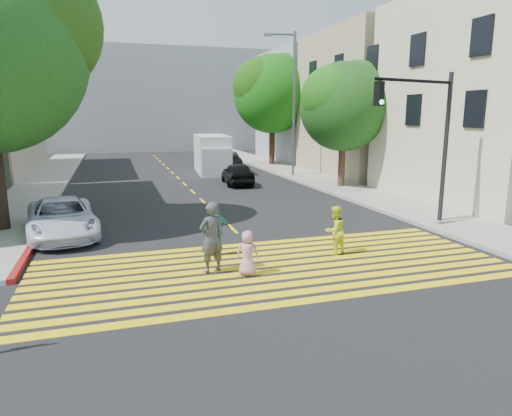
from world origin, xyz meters
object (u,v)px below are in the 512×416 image
tree_right_near (345,102)px  pedestrian_child (247,253)px  pedestrian_woman (335,230)px  dark_car_near (238,174)px  pedestrian_man (211,237)px  traffic_signal (428,128)px  tree_right_far (273,90)px  white_van (212,155)px  pedestrian_extra (216,230)px  silver_car (206,158)px  dark_car_parked (229,159)px  white_sedan (62,218)px

tree_right_near → pedestrian_child: size_ratio=5.92×
pedestrian_woman → dark_car_near: bearing=-112.9°
pedestrian_man → traffic_signal: size_ratio=0.34×
tree_right_far → white_van: tree_right_far is taller
pedestrian_extra → silver_car: 26.22m
dark_car_near → dark_car_parked: bearing=-96.0°
pedestrian_man → tree_right_near: bearing=-150.2°
dark_car_near → pedestrian_child: bearing=81.0°
white_sedan → traffic_signal: size_ratio=0.83×
tree_right_far → white_van: (-5.94, -3.42, -4.97)m
traffic_signal → pedestrian_child: bearing=-171.8°
pedestrian_man → traffic_signal: traffic_signal is taller
dark_car_near → traffic_signal: size_ratio=0.69×
tree_right_near → pedestrian_child: 16.48m
pedestrian_child → traffic_signal: 9.10m
pedestrian_woman → pedestrian_man: bearing=-12.8°
pedestrian_woman → white_van: size_ratio=0.25×
pedestrian_extra → white_van: bearing=-116.5°
pedestrian_woman → pedestrian_child: bearing=-1.4°
dark_car_near → silver_car: dark_car_near is taller
pedestrian_woman → traffic_signal: (4.82, 2.14, 3.01)m
white_van → traffic_signal: (4.19, -18.81, 2.46)m
tree_right_near → white_van: size_ratio=1.22×
tree_right_near → traffic_signal: bearing=-99.6°
pedestrian_woman → white_sedan: bearing=-49.8°
pedestrian_extra → silver_car: bearing=-115.4°
pedestrian_man → pedestrian_child: bearing=127.8°
pedestrian_extra → white_sedan: pedestrian_extra is taller
tree_right_near → dark_car_parked: (-3.54, 13.15, -4.38)m
pedestrian_woman → silver_car: 26.78m
silver_car → pedestrian_woman: bearing=93.6°
pedestrian_extra → dark_car_near: (4.45, 13.93, -0.11)m
tree_right_near → dark_car_near: 7.70m
pedestrian_man → white_sedan: 6.85m
pedestrian_woman → white_van: (0.64, 20.95, 0.55)m
silver_car → dark_car_parked: silver_car is taller
pedestrian_child → white_sedan: 7.82m
pedestrian_child → traffic_signal: (7.93, 3.14, 3.16)m
pedestrian_man → silver_car: size_ratio=0.46×
tree_right_far → pedestrian_woman: 25.83m
dark_car_parked → traffic_signal: traffic_signal is taller
pedestrian_extra → pedestrian_woman: bearing=149.8°
pedestrian_man → white_van: size_ratio=0.33×
tree_right_far → pedestrian_man: (-10.55, -24.82, -5.30)m
pedestrian_child → pedestrian_extra: (-0.41, 1.98, 0.18)m
pedestrian_man → white_van: (4.61, 21.40, 0.33)m
pedestrian_child → dark_car_near: 16.41m
pedestrian_extra → white_sedan: bearing=-54.0°
tree_right_far → dark_car_parked: tree_right_far is taller
pedestrian_child → dark_car_parked: 26.54m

